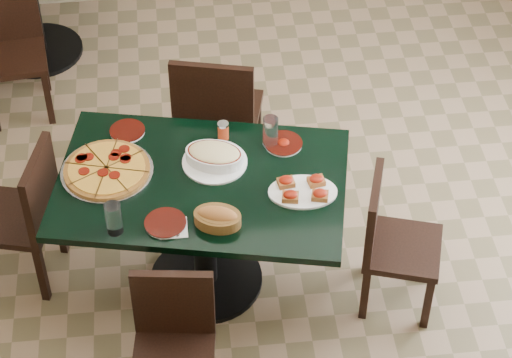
{
  "coord_description": "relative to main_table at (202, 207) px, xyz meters",
  "views": [
    {
      "loc": [
        -0.33,
        -3.49,
        4.13
      ],
      "look_at": [
        0.04,
        0.0,
        0.73
      ],
      "focal_mm": 70.0,
      "sensor_mm": 36.0,
      "label": 1
    }
  ],
  "objects": [
    {
      "name": "floor",
      "position": [
        0.23,
        -0.0,
        -0.57
      ],
      "size": [
        5.5,
        5.5,
        0.0
      ],
      "primitive_type": "plane",
      "color": "#84674C",
      "rests_on": "ground"
    },
    {
      "name": "main_table",
      "position": [
        0.0,
        0.0,
        0.0
      ],
      "size": [
        1.57,
        1.18,
        0.75
      ],
      "rotation": [
        0.0,
        0.0,
        -0.21
      ],
      "color": "black",
      "rests_on": "floor"
    },
    {
      "name": "chair_far",
      "position": [
        0.13,
        0.74,
        -0.03
      ],
      "size": [
        0.54,
        0.54,
        0.96
      ],
      "rotation": [
        0.0,
        0.0,
        2.9
      ],
      "color": "black",
      "rests_on": "floor"
    },
    {
      "name": "chair_near",
      "position": [
        -0.18,
        -0.71,
        -0.13
      ],
      "size": [
        0.42,
        0.42,
        0.8
      ],
      "rotation": [
        0.0,
        0.0,
        -0.13
      ],
      "color": "black",
      "rests_on": "floor"
    },
    {
      "name": "chair_right",
      "position": [
        0.92,
        -0.2,
        -0.12
      ],
      "size": [
        0.47,
        0.47,
        0.81
      ],
      "rotation": [
        0.0,
        0.0,
        1.27
      ],
      "color": "black",
      "rests_on": "floor"
    },
    {
      "name": "chair_left",
      "position": [
        -0.9,
        0.16,
        -0.09
      ],
      "size": [
        0.49,
        0.49,
        0.86
      ],
      "rotation": [
        0.0,
        0.0,
        -1.82
      ],
      "color": "black",
      "rests_on": "floor"
    },
    {
      "name": "back_chair_near",
      "position": [
        -1.08,
        1.63,
        -0.09
      ],
      "size": [
        0.44,
        0.44,
        0.86
      ],
      "rotation": [
        0.0,
        0.0,
        0.12
      ],
      "color": "black",
      "rests_on": "floor"
    },
    {
      "name": "pepperoni_pizza",
      "position": [
        -0.46,
        0.11,
        0.2
      ],
      "size": [
        0.46,
        0.46,
        0.04
      ],
      "rotation": [
        0.0,
        0.0,
        -0.26
      ],
      "color": "#ACACB3",
      "rests_on": "main_table"
    },
    {
      "name": "lasagna_casserole",
      "position": [
        0.08,
        0.12,
        0.23
      ],
      "size": [
        0.34,
        0.32,
        0.09
      ],
      "rotation": [
        0.0,
        0.0,
        -0.34
      ],
      "color": "white",
      "rests_on": "main_table"
    },
    {
      "name": "bread_basket",
      "position": [
        0.06,
        -0.29,
        0.22
      ],
      "size": [
        0.26,
        0.21,
        0.1
      ],
      "rotation": [
        0.0,
        0.0,
        -0.3
      ],
      "color": "brown",
      "rests_on": "main_table"
    },
    {
      "name": "bruschetta_platter",
      "position": [
        0.48,
        -0.14,
        0.21
      ],
      "size": [
        0.35,
        0.26,
        0.05
      ],
      "rotation": [
        0.0,
        0.0,
        -0.08
      ],
      "color": "white",
      "rests_on": "main_table"
    },
    {
      "name": "side_plate_near",
      "position": [
        -0.18,
        -0.27,
        0.19
      ],
      "size": [
        0.2,
        0.2,
        0.02
      ],
      "rotation": [
        0.0,
        0.0,
        -0.51
      ],
      "color": "white",
      "rests_on": "main_table"
    },
    {
      "name": "side_plate_far_r",
      "position": [
        0.43,
        0.22,
        0.19
      ],
      "size": [
        0.19,
        0.19,
        0.03
      ],
      "rotation": [
        0.0,
        0.0,
        -0.47
      ],
      "color": "white",
      "rests_on": "main_table"
    },
    {
      "name": "side_plate_far_l",
      "position": [
        -0.35,
        0.4,
        0.19
      ],
      "size": [
        0.18,
        0.18,
        0.02
      ],
      "rotation": [
        0.0,
        0.0,
        -0.11
      ],
      "color": "white",
      "rests_on": "main_table"
    },
    {
      "name": "napkin_setting",
      "position": [
        -0.15,
        -0.3,
        0.18
      ],
      "size": [
        0.13,
        0.13,
        0.01
      ],
      "rotation": [
        0.0,
        0.0,
        -0.0
      ],
      "color": "white",
      "rests_on": "main_table"
    },
    {
      "name": "water_glass_a",
      "position": [
        0.37,
        0.23,
        0.27
      ],
      "size": [
        0.08,
        0.08,
        0.17
      ],
      "primitive_type": "cylinder",
      "color": "white",
      "rests_on": "main_table"
    },
    {
      "name": "water_glass_b",
      "position": [
        -0.42,
        -0.29,
        0.26
      ],
      "size": [
        0.08,
        0.08,
        0.17
      ],
      "primitive_type": "cylinder",
      "color": "white",
      "rests_on": "main_table"
    },
    {
      "name": "pepper_shaker",
      "position": [
        0.13,
        0.3,
        0.23
      ],
      "size": [
        0.06,
        0.06,
        0.1
      ],
      "color": "#BB3013",
      "rests_on": "main_table"
    }
  ]
}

